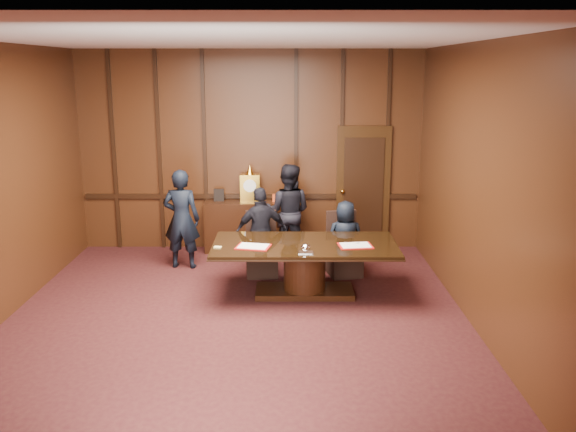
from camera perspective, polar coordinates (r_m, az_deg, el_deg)
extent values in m
plane|color=black|center=(7.88, -4.90, -10.14)|extent=(7.00, 7.00, 0.00)
plane|color=silver|center=(7.22, -5.48, 16.19)|extent=(7.00, 7.00, 0.00)
cube|color=black|center=(10.80, -3.54, 6.06)|extent=(6.00, 0.04, 3.50)
cube|color=black|center=(4.00, -9.60, -7.37)|extent=(6.00, 0.04, 3.50)
cube|color=black|center=(7.69, 17.72, 2.33)|extent=(0.04, 7.00, 3.50)
cube|color=black|center=(10.90, -3.48, 1.87)|extent=(5.90, 0.05, 0.08)
cube|color=black|center=(10.93, 7.04, 2.61)|extent=(0.95, 0.06, 2.20)
sphere|color=gold|center=(10.83, 5.13, 2.29)|extent=(0.08, 0.08, 0.08)
cube|color=black|center=(10.81, -3.51, -0.96)|extent=(1.60, 0.45, 0.90)
cube|color=black|center=(10.99, -7.13, -3.07)|extent=(0.12, 0.40, 0.06)
cube|color=black|center=(10.91, 0.20, -3.09)|extent=(0.12, 0.40, 0.06)
cube|color=gold|center=(10.66, -3.57, 2.63)|extent=(0.34, 0.18, 0.48)
cylinder|color=white|center=(10.55, -3.60, 2.85)|extent=(0.22, 0.03, 0.22)
cone|color=gold|center=(10.60, -3.59, 4.33)|extent=(0.14, 0.14, 0.16)
cube|color=black|center=(10.75, -6.48, 1.96)|extent=(0.18, 0.04, 0.22)
cube|color=#E3481A|center=(10.70, -0.87, 1.71)|extent=(0.22, 0.12, 0.12)
cube|color=black|center=(8.86, 1.55, -7.06)|extent=(1.40, 0.60, 0.08)
cylinder|color=black|center=(8.74, 1.56, -4.91)|extent=(0.60, 0.60, 0.62)
cube|color=black|center=(8.65, 1.58, -2.90)|extent=(2.62, 1.32, 0.02)
cube|color=black|center=(8.64, 1.58, -2.78)|extent=(2.60, 1.30, 0.06)
cube|color=#B61310|center=(8.47, -3.27, -2.88)|extent=(0.52, 0.42, 0.01)
cube|color=white|center=(8.46, -3.27, -2.83)|extent=(0.45, 0.36, 0.01)
cube|color=#B61310|center=(8.55, 6.32, -2.78)|extent=(0.50, 0.38, 0.01)
cube|color=white|center=(8.55, 6.32, -2.72)|extent=(0.43, 0.33, 0.01)
cube|color=white|center=(8.20, 1.66, -3.42)|extent=(0.20, 0.14, 0.01)
ellipsoid|color=white|center=(8.18, 1.67, -3.04)|extent=(0.13, 0.13, 0.10)
cube|color=#FFE27C|center=(8.48, -6.59, -2.91)|extent=(0.11, 0.09, 0.01)
cube|color=black|center=(9.61, -2.47, -4.20)|extent=(0.52, 0.52, 0.46)
cube|color=black|center=(9.67, -2.55, -1.06)|extent=(0.48, 0.10, 0.55)
cylinder|color=black|center=(9.46, -3.73, -5.23)|extent=(0.04, 0.04, 0.23)
cylinder|color=black|center=(9.82, -1.24, -4.48)|extent=(0.04, 0.04, 0.23)
cube|color=black|center=(9.64, 5.30, -4.19)|extent=(0.57, 0.57, 0.46)
cube|color=black|center=(9.69, 4.98, -1.06)|extent=(0.48, 0.16, 0.55)
cylinder|color=black|center=(9.47, 4.18, -5.23)|extent=(0.04, 0.04, 0.23)
cylinder|color=black|center=(9.88, 6.34, -4.46)|extent=(0.04, 0.04, 0.23)
imported|color=black|center=(9.42, -2.51, -1.54)|extent=(0.89, 0.56, 1.41)
imported|color=black|center=(9.48, 5.37, -2.15)|extent=(0.60, 0.41, 1.20)
imported|color=black|center=(9.96, -9.93, -0.28)|extent=(0.62, 0.44, 1.62)
imported|color=black|center=(10.28, 0.00, 0.39)|extent=(0.90, 0.76, 1.63)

